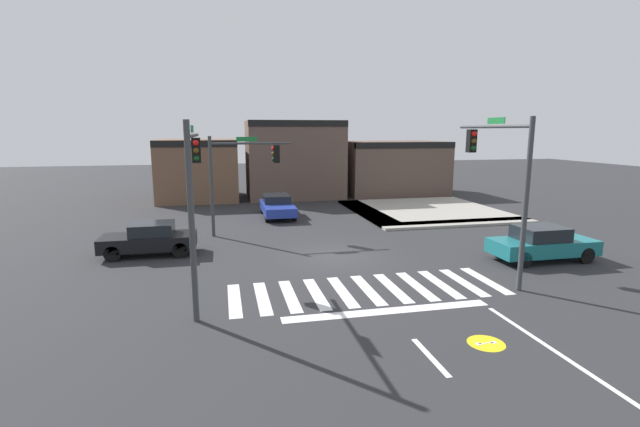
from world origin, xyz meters
TOP-DOWN VIEW (x-y plane):
  - ground_plane at (0.00, 0.00)m, footprint 120.00×120.00m
  - crosswalk_near at (0.00, -4.50)m, footprint 9.86×3.14m
  - bike_detector_marking at (1.80, -9.14)m, footprint 1.00×1.00m
  - curb_corner_northeast at (8.49, 9.42)m, footprint 10.00×10.60m
  - storefront_row at (2.03, 19.06)m, footprint 24.47×6.80m
  - traffic_signal_southwest at (-5.89, -3.86)m, footprint 0.32×5.98m
  - traffic_signal_northwest at (-3.93, 5.22)m, footprint 4.34×0.32m
  - traffic_signal_southeast at (5.27, -4.10)m, footprint 0.32×4.71m
  - car_black at (-8.30, 2.02)m, footprint 4.17×1.81m
  - car_teal at (8.62, -2.58)m, footprint 4.51×1.86m
  - car_blue at (-1.46, 10.13)m, footprint 1.95×4.57m

SIDE VIEW (x-z plane):
  - ground_plane at x=0.00m, z-range 0.00..0.00m
  - bike_detector_marking at x=1.80m, z-range 0.00..0.01m
  - crosswalk_near at x=0.00m, z-range 0.00..0.01m
  - curb_corner_northeast at x=8.49m, z-range 0.00..0.15m
  - car_blue at x=-1.46m, z-range 0.03..1.43m
  - car_black at x=-8.30m, z-range 0.01..1.50m
  - car_teal at x=8.62m, z-range 0.00..1.53m
  - storefront_row at x=2.03m, z-range -0.50..5.93m
  - traffic_signal_northwest at x=-3.93m, z-range 1.02..6.37m
  - traffic_signal_southwest at x=-5.89m, z-range 1.16..7.10m
  - traffic_signal_southeast at x=5.27m, z-range 1.20..7.32m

